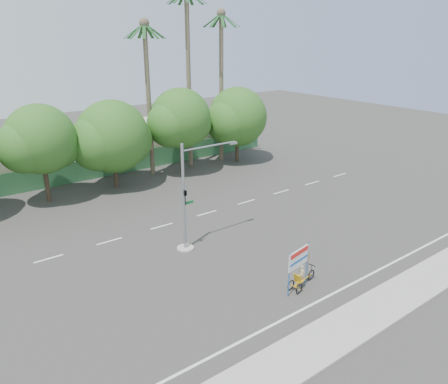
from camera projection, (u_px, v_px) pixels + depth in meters
ground at (255, 262)px, 26.78m from camera, size 120.00×120.00×0.00m
sidewalk_near at (356, 322)px, 21.14m from camera, size 50.00×2.40×0.12m
fence at (111, 165)px, 42.53m from camera, size 38.00×0.08×2.00m
building_right at (160, 138)px, 50.15m from camera, size 14.00×8.00×3.60m
tree_left at (40, 142)px, 34.53m from camera, size 6.66×5.60×8.07m
tree_center at (112, 139)px, 38.12m from camera, size 7.62×6.40×7.85m
tree_right at (180, 121)px, 41.82m from camera, size 6.90×5.80×8.36m
tree_far_right at (237, 119)px, 45.98m from camera, size 7.38×6.20×7.94m
palm_tall at (188, 62)px, 42.29m from camera, size 3.73×3.79×17.45m
palm_mid at (221, 72)px, 44.92m from camera, size 3.73×3.79×15.45m
palm_short at (148, 82)px, 40.30m from camera, size 3.73×3.79×14.45m
traffic_signal at (188, 206)px, 27.51m from camera, size 4.72×1.10×7.00m
trike_billboard at (300, 271)px, 23.66m from camera, size 2.63×0.87×2.62m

